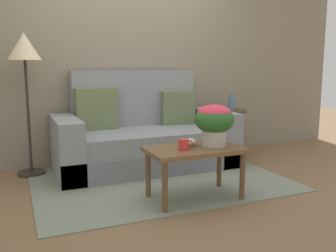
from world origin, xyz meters
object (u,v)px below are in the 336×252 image
(side_table, at_px, (231,124))
(coffee_table, at_px, (195,155))
(floor_lamp, at_px, (25,58))
(table_vase, at_px, (232,103))
(couch, at_px, (143,139))
(coffee_mug, at_px, (184,144))
(snack_bowl, at_px, (189,142))
(potted_plant, at_px, (214,120))

(side_table, bearing_deg, coffee_table, -133.26)
(side_table, height_order, floor_lamp, floor_lamp)
(coffee_table, height_order, table_vase, table_vase)
(couch, xyz_separation_m, table_vase, (1.26, 0.09, 0.37))
(side_table, relative_size, coffee_mug, 4.53)
(coffee_mug, xyz_separation_m, snack_bowl, (0.11, 0.12, -0.01))
(snack_bowl, bearing_deg, potted_plant, -22.86)
(couch, relative_size, potted_plant, 5.51)
(couch, bearing_deg, side_table, 3.36)
(potted_plant, distance_m, table_vase, 1.63)
(couch, xyz_separation_m, floor_lamp, (-1.23, 0.18, 0.92))
(couch, xyz_separation_m, side_table, (1.25, 0.07, 0.09))
(coffee_table, bearing_deg, couch, 92.82)
(couch, relative_size, floor_lamp, 1.34)
(floor_lamp, bearing_deg, couch, -8.26)
(coffee_mug, height_order, table_vase, table_vase)
(side_table, xyz_separation_m, coffee_mug, (-1.32, -1.31, 0.09))
(coffee_table, xyz_separation_m, side_table, (1.19, 1.26, 0.02))
(couch, height_order, table_vase, couch)
(table_vase, bearing_deg, floor_lamp, 177.85)
(floor_lamp, bearing_deg, table_vase, -2.15)
(coffee_mug, distance_m, table_vase, 1.88)
(floor_lamp, distance_m, coffee_mug, 1.97)
(snack_bowl, bearing_deg, couch, 91.97)
(floor_lamp, distance_m, potted_plant, 2.09)
(couch, distance_m, side_table, 1.25)
(side_table, bearing_deg, coffee_mug, -135.24)
(floor_lamp, xyz_separation_m, snack_bowl, (1.27, -1.29, -0.75))
(coffee_table, relative_size, side_table, 1.39)
(floor_lamp, bearing_deg, side_table, -2.44)
(couch, relative_size, coffee_table, 2.40)
(floor_lamp, xyz_separation_m, potted_plant, (1.47, -1.37, -0.56))
(coffee_table, xyz_separation_m, floor_lamp, (-1.29, 1.37, 0.85))
(potted_plant, relative_size, coffee_mug, 2.74)
(floor_lamp, relative_size, snack_bowl, 11.03)
(coffee_table, height_order, snack_bowl, snack_bowl)
(floor_lamp, distance_m, table_vase, 2.55)
(side_table, relative_size, snack_bowl, 4.42)
(coffee_table, distance_m, snack_bowl, 0.13)
(coffee_table, xyz_separation_m, potted_plant, (0.18, -0.01, 0.29))
(floor_lamp, bearing_deg, snack_bowl, -45.43)
(couch, distance_m, potted_plant, 1.27)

